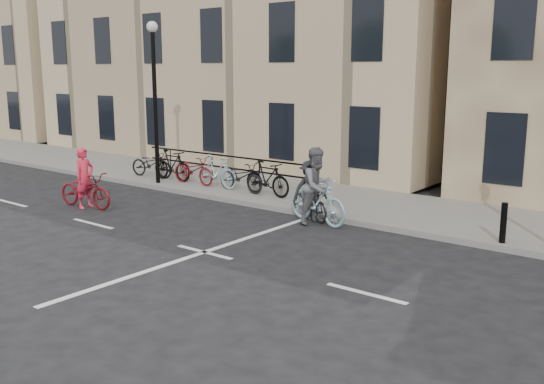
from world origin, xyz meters
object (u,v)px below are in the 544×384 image
Objects in this scene: lamp_post at (154,82)px; cyclist_dark at (310,196)px; cyclist_pink at (85,187)px; cyclist_grey at (317,193)px.

lamp_post is 2.85× the size of cyclist_dark.
cyclist_grey is (6.26, 2.58, 0.20)m from cyclist_pink.
lamp_post is 7.19m from cyclist_dark.
lamp_post is 7.54m from cyclist_grey.
cyclist_dark is (5.83, 2.87, 0.02)m from cyclist_pink.
cyclist_dark is (6.57, -0.50, -2.87)m from lamp_post.
cyclist_pink is 6.50m from cyclist_dark.
cyclist_grey reaches higher than cyclist_pink.
cyclist_dark is at bearing -4.35° from lamp_post.
lamp_post is at bearing 97.52° from cyclist_grey.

